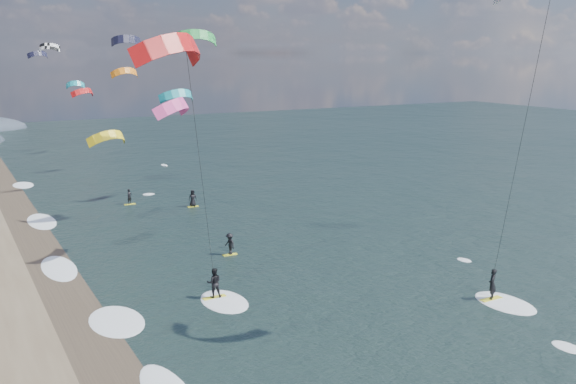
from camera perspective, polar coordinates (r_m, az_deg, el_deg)
wet_sand_strip at (r=32.97m, az=-15.80°, el=-14.63°), size 3.00×240.00×0.00m
kitesurfer_near_a at (r=32.95m, az=21.71°, el=11.75°), size 8.02×9.55×18.94m
kitesurfer_near_b at (r=32.52m, az=-8.05°, el=5.28°), size 7.30×9.16×16.03m
far_kitesurfers at (r=55.48m, az=-8.03°, el=-2.31°), size 6.24×20.59×1.68m
bg_kite_field at (r=73.44m, az=-15.16°, el=10.00°), size 11.71×72.24×9.74m
shoreline_surf at (r=37.42m, az=-15.68°, el=-11.29°), size 2.40×79.40×0.11m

